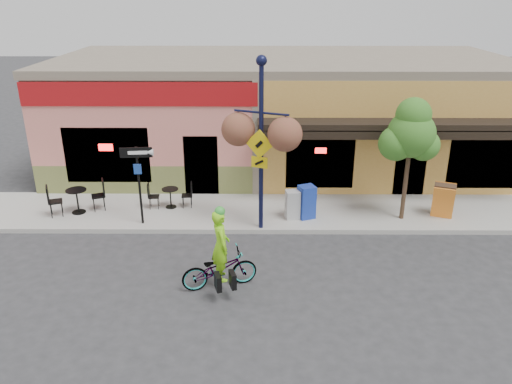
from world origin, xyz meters
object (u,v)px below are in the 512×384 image
at_px(street_tree, 408,160).
at_px(building, 282,111).
at_px(cyclist_rider, 221,254).
at_px(newspaper_box_grey, 293,205).
at_px(one_way_sign, 139,186).
at_px(lamp_post, 261,147).
at_px(bicycle, 219,269).
at_px(newspaper_box_blue, 307,202).

bearing_deg(street_tree, building, 120.79).
relative_size(cyclist_rider, newspaper_box_grey, 1.98).
bearing_deg(one_way_sign, cyclist_rider, -55.85).
distance_m(building, one_way_sign, 8.06).
height_order(building, lamp_post, lamp_post).
distance_m(bicycle, one_way_sign, 4.41).
bearing_deg(one_way_sign, newspaper_box_grey, 0.11).
height_order(bicycle, lamp_post, lamp_post).
xyz_separation_m(one_way_sign, newspaper_box_blue, (5.20, 0.46, -0.71)).
bearing_deg(newspaper_box_blue, cyclist_rider, -144.86).
height_order(bicycle, cyclist_rider, cyclist_rider).
height_order(lamp_post, newspaper_box_blue, lamp_post).
distance_m(bicycle, newspaper_box_blue, 4.59).
distance_m(one_way_sign, newspaper_box_blue, 5.27).
xyz_separation_m(cyclist_rider, one_way_sign, (-2.73, 3.38, 0.48)).
bearing_deg(cyclist_rider, newspaper_box_blue, -49.47).
bearing_deg(bicycle, building, -27.85).
distance_m(newspaper_box_blue, street_tree, 3.40).
relative_size(newspaper_box_blue, street_tree, 0.27).
xyz_separation_m(building, bicycle, (-1.94, -9.93, -1.75)).
bearing_deg(bicycle, cyclist_rider, -106.82).
height_order(building, newspaper_box_blue, building).
distance_m(building, cyclist_rider, 10.20).
distance_m(cyclist_rider, lamp_post, 3.74).
relative_size(bicycle, one_way_sign, 0.76).
relative_size(one_way_sign, street_tree, 0.63).
bearing_deg(newspaper_box_blue, newspaper_box_grey, 164.42).
height_order(one_way_sign, street_tree, street_tree).
relative_size(bicycle, cyclist_rider, 1.03).
height_order(building, street_tree, building).
bearing_deg(building, newspaper_box_blue, -84.60).
distance_m(building, newspaper_box_blue, 6.31).
xyz_separation_m(building, street_tree, (3.65, -6.13, -0.12)).
bearing_deg(bicycle, newspaper_box_grey, -45.40).
bearing_deg(one_way_sign, lamp_post, -9.02).
bearing_deg(building, street_tree, -59.21).
distance_m(bicycle, lamp_post, 3.98).
bearing_deg(newspaper_box_grey, lamp_post, -155.22).
bearing_deg(cyclist_rider, one_way_sign, 22.17).
relative_size(lamp_post, newspaper_box_blue, 4.81).
relative_size(cyclist_rider, newspaper_box_blue, 1.71).
bearing_deg(building, lamp_post, -97.43).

